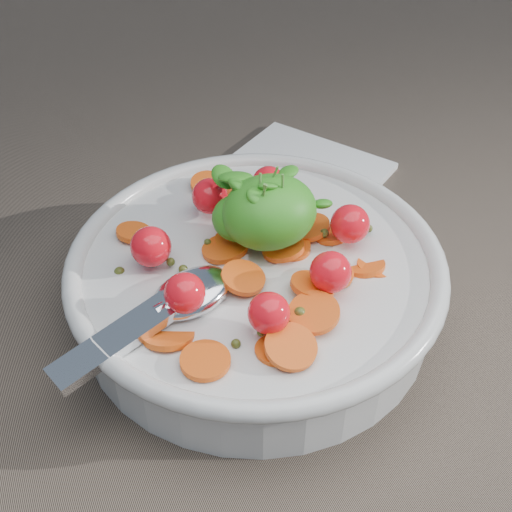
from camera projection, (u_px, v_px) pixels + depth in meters
name	position (u px, v px, depth m)	size (l,w,h in m)	color
ground	(292.00, 316.00, 0.53)	(6.00, 6.00, 0.00)	#736252
bowl	(256.00, 278.00, 0.52)	(0.32, 0.30, 0.13)	silver
napkin	(291.00, 182.00, 0.68)	(0.18, 0.16, 0.01)	white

